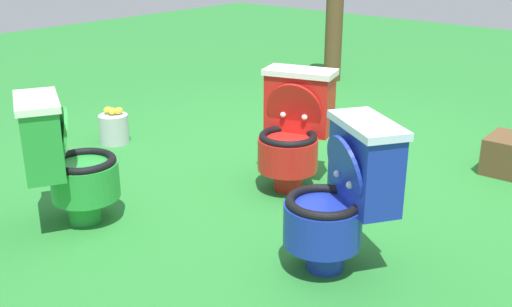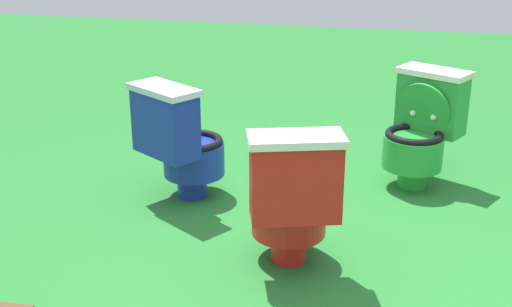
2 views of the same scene
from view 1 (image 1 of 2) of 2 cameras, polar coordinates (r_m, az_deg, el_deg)
name	(u,v)px [view 1 (image 1 of 2)]	position (r m, az deg, el deg)	size (l,w,h in m)	color
ground	(310,172)	(4.11, 5.06, -1.69)	(14.00, 14.00, 0.00)	#26752D
toilet_green	(65,160)	(3.41, -17.47, -0.57)	(0.62, 0.58, 0.73)	green
toilet_red	(293,129)	(3.77, 3.52, 2.33)	(0.59, 0.53, 0.73)	red
toilet_blue	(342,195)	(2.86, 8.08, -3.91)	(0.63, 0.60, 0.73)	#192D9E
lemon_bucket	(114,128)	(4.73, -13.17, 2.34)	(0.22, 0.22, 0.28)	#B7B7BF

